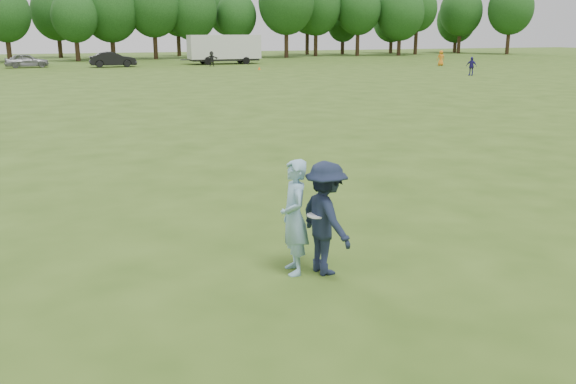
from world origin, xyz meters
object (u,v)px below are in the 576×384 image
(defender, at_px, (326,218))
(car_f, at_px, (113,59))
(player_far_d, at_px, (212,59))
(cargo_trailer, at_px, (224,48))
(car_e, at_px, (27,61))
(thrower, at_px, (294,217))
(player_far_b, at_px, (471,66))
(player_far_c, at_px, (441,58))
(field_cone, at_px, (259,68))

(defender, relative_size, car_f, 0.39)
(defender, xyz_separation_m, player_far_d, (11.75, 56.22, -0.13))
(cargo_trailer, bearing_deg, car_e, 178.46)
(thrower, relative_size, player_far_d, 1.18)
(player_far_b, height_order, cargo_trailer, cargo_trailer)
(car_e, xyz_separation_m, cargo_trailer, (20.71, -0.56, 1.05))
(thrower, xyz_separation_m, cargo_trailer, (14.61, 59.84, 0.84))
(thrower, bearing_deg, car_e, -167.32)
(thrower, bearing_deg, car_f, -175.32)
(player_far_d, bearing_deg, player_far_b, -36.88)
(cargo_trailer, bearing_deg, car_f, -173.25)
(thrower, distance_m, cargo_trailer, 61.61)
(defender, bearing_deg, thrower, 60.31)
(player_far_b, relative_size, cargo_trailer, 0.17)
(thrower, relative_size, car_e, 0.44)
(defender, height_order, car_e, defender)
(defender, relative_size, cargo_trailer, 0.20)
(player_far_b, xyz_separation_m, player_far_c, (5.82, 13.04, 0.04))
(thrower, relative_size, player_far_b, 1.20)
(player_far_d, relative_size, car_f, 0.34)
(player_far_b, distance_m, car_f, 35.88)
(defender, height_order, player_far_c, defender)
(player_far_d, distance_m, cargo_trailer, 4.60)
(defender, xyz_separation_m, cargo_trailer, (14.14, 60.02, 0.86))
(player_far_c, distance_m, car_e, 43.40)
(player_far_b, distance_m, cargo_trailer, 28.84)
(car_e, relative_size, cargo_trailer, 0.47)
(player_far_d, bearing_deg, thrower, -89.48)
(thrower, height_order, player_far_c, thrower)
(field_cone, bearing_deg, player_far_b, -42.97)
(player_far_b, bearing_deg, player_far_d, -171.87)
(cargo_trailer, bearing_deg, player_far_d, -122.16)
(defender, relative_size, car_e, 0.43)
(car_f, bearing_deg, car_e, 75.78)
(car_e, relative_size, field_cone, 14.13)
(defender, xyz_separation_m, car_f, (1.81, 58.56, -0.14))
(defender, height_order, player_far_b, defender)
(defender, height_order, player_far_d, defender)
(player_far_c, distance_m, car_f, 34.79)
(thrower, bearing_deg, cargo_trailer, 173.20)
(field_cone, bearing_deg, cargo_trailer, 93.16)
(player_far_d, bearing_deg, defender, -88.98)
(player_far_b, relative_size, field_cone, 5.21)
(player_far_d, bearing_deg, player_far_c, -5.34)
(thrower, xyz_separation_m, field_cone, (15.21, 48.91, -0.78))
(defender, bearing_deg, car_e, -2.69)
(defender, distance_m, player_far_d, 57.44)
(player_far_c, relative_size, car_f, 0.35)
(player_far_c, bearing_deg, player_far_b, 81.87)
(thrower, xyz_separation_m, car_e, (-6.10, 60.40, -0.21))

